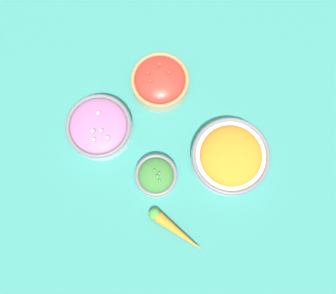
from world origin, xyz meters
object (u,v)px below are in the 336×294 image
object	(u,v)px
bowl_carrots	(230,156)
bowl_cherry_tomatoes	(160,81)
loose_carrot	(174,229)
bowl_broccoli	(156,175)
bowl_red_onion	(99,127)

from	to	relation	value
bowl_carrots	bowl_cherry_tomatoes	world-z (taller)	bowl_cherry_tomatoes
bowl_cherry_tomatoes	loose_carrot	bearing A→B (deg)	-40.27
bowl_broccoli	bowl_red_onion	size ratio (longest dim) A/B	0.65
bowl_broccoli	bowl_carrots	distance (m)	0.21
bowl_carrots	bowl_broccoli	bearing A→B (deg)	-121.34
bowl_red_onion	loose_carrot	world-z (taller)	bowl_red_onion
bowl_broccoli	bowl_cherry_tomatoes	size ratio (longest dim) A/B	0.71
bowl_broccoli	loose_carrot	world-z (taller)	bowl_broccoli
bowl_carrots	loose_carrot	xyz separation A→B (m)	(0.03, -0.24, -0.02)
loose_carrot	bowl_red_onion	bearing A→B (deg)	163.40
bowl_carrots	loose_carrot	bearing A→B (deg)	-84.11
bowl_carrots	loose_carrot	size ratio (longest dim) A/B	1.24
bowl_red_onion	loose_carrot	bearing A→B (deg)	-8.96
bowl_broccoli	bowl_red_onion	bearing A→B (deg)	-176.08
bowl_red_onion	bowl_carrots	size ratio (longest dim) A/B	0.84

